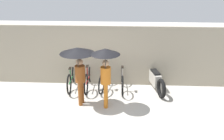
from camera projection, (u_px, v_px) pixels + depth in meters
ground_plane at (90, 114)px, 7.66m from camera, size 30.00×30.00×0.00m
back_wall at (98, 56)px, 9.32m from camera, size 11.08×0.12×2.26m
parked_bicycle_0 at (72, 78)px, 9.27m from camera, size 0.44×1.82×1.04m
parked_bicycle_1 at (88, 78)px, 9.24m from camera, size 0.44×1.85×1.11m
parked_bicycle_2 at (105, 78)px, 9.24m from camera, size 0.50×1.74×0.98m
parked_bicycle_3 at (122, 80)px, 9.12m from camera, size 0.44×1.76×1.05m
pedestrian_leading at (78, 60)px, 7.56m from camera, size 1.07×1.07×1.97m
pedestrian_center at (105, 63)px, 7.45m from camera, size 0.88×0.88×1.99m
motorcycle at (155, 79)px, 9.14m from camera, size 0.71×2.07×0.91m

